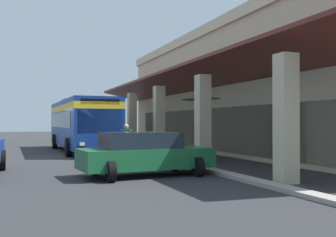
# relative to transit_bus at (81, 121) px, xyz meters

# --- Properties ---
(ground) EXTENTS (120.00, 120.00, 0.00)m
(ground) POSITION_rel_transit_bus_xyz_m (3.52, 6.96, -1.85)
(ground) COLOR #2D2D30
(curb_strip) EXTENTS (33.69, 0.50, 0.12)m
(curb_strip) POSITION_rel_transit_bus_xyz_m (4.02, 2.85, -1.79)
(curb_strip) COLOR #9E998E
(curb_strip) RESTS_ON ground
(plaza_building) EXTENTS (28.38, 15.18, 7.56)m
(plaza_building) POSITION_rel_transit_bus_xyz_m (4.02, 12.48, 1.93)
(plaza_building) COLOR #C6B793
(plaza_building) RESTS_ON ground
(transit_bus) EXTENTS (11.26, 2.98, 3.34)m
(transit_bus) POSITION_rel_transit_bus_xyz_m (0.00, 0.00, 0.00)
(transit_bus) COLOR navy
(transit_bus) RESTS_ON ground
(parked_sedan_green) EXTENTS (2.68, 4.53, 1.47)m
(parked_sedan_green) POSITION_rel_transit_bus_xyz_m (12.24, 0.29, -1.10)
(parked_sedan_green) COLOR #195933
(parked_sedan_green) RESTS_ON ground
(pedestrian) EXTENTS (0.66, 0.44, 1.72)m
(pedestrian) POSITION_rel_transit_bus_xyz_m (7.06, 1.02, -0.88)
(pedestrian) COLOR navy
(pedestrian) RESTS_ON ground
(potted_palm) EXTENTS (1.98, 2.01, 3.10)m
(potted_palm) POSITION_rel_transit_bus_xyz_m (7.61, 4.54, -1.19)
(potted_palm) COLOR gray
(potted_palm) RESTS_ON ground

